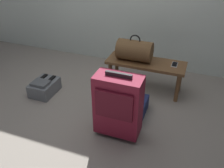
{
  "coord_description": "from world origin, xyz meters",
  "views": [
    {
      "loc": [
        1.05,
        -1.93,
        1.82
      ],
      "look_at": [
        0.17,
        0.44,
        0.25
      ],
      "focal_mm": 39.26,
      "sensor_mm": 36.0,
      "label": 1
    }
  ],
  "objects_px": {
    "bench": "(146,66)",
    "suitcase_upright_burgundy": "(118,105)",
    "backpack_grey": "(44,87)",
    "duffel_bag_brown": "(135,50)",
    "cell_phone": "(175,64)",
    "backpack_navy": "(134,107)"
  },
  "relations": [
    {
      "from": "duffel_bag_brown",
      "to": "backpack_grey",
      "type": "xyz_separation_m",
      "value": [
        -1.05,
        -0.55,
        -0.46
      ]
    },
    {
      "from": "suitcase_upright_burgundy",
      "to": "backpack_navy",
      "type": "xyz_separation_m",
      "value": [
        0.06,
        0.39,
        -0.28
      ]
    },
    {
      "from": "backpack_navy",
      "to": "cell_phone",
      "type": "bearing_deg",
      "value": 59.45
    },
    {
      "from": "cell_phone",
      "to": "backpack_grey",
      "type": "bearing_deg",
      "value": -159.53
    },
    {
      "from": "bench",
      "to": "cell_phone",
      "type": "relative_size",
      "value": 6.94
    },
    {
      "from": "bench",
      "to": "backpack_grey",
      "type": "distance_m",
      "value": 1.35
    },
    {
      "from": "cell_phone",
      "to": "suitcase_upright_burgundy",
      "type": "height_order",
      "value": "suitcase_upright_burgundy"
    },
    {
      "from": "suitcase_upright_burgundy",
      "to": "duffel_bag_brown",
      "type": "bearing_deg",
      "value": 96.51
    },
    {
      "from": "cell_phone",
      "to": "backpack_grey",
      "type": "xyz_separation_m",
      "value": [
        -1.56,
        -0.58,
        -0.33
      ]
    },
    {
      "from": "duffel_bag_brown",
      "to": "backpack_navy",
      "type": "height_order",
      "value": "duffel_bag_brown"
    },
    {
      "from": "cell_phone",
      "to": "suitcase_upright_burgundy",
      "type": "xyz_separation_m",
      "value": [
        -0.4,
        -0.98,
        -0.05
      ]
    },
    {
      "from": "cell_phone",
      "to": "backpack_grey",
      "type": "relative_size",
      "value": 0.38
    },
    {
      "from": "bench",
      "to": "suitcase_upright_burgundy",
      "type": "height_order",
      "value": "suitcase_upright_burgundy"
    },
    {
      "from": "cell_phone",
      "to": "backpack_navy",
      "type": "relative_size",
      "value": 0.38
    },
    {
      "from": "bench",
      "to": "duffel_bag_brown",
      "type": "height_order",
      "value": "duffel_bag_brown"
    },
    {
      "from": "duffel_bag_brown",
      "to": "suitcase_upright_burgundy",
      "type": "relative_size",
      "value": 0.6
    },
    {
      "from": "duffel_bag_brown",
      "to": "backpack_grey",
      "type": "height_order",
      "value": "duffel_bag_brown"
    },
    {
      "from": "bench",
      "to": "backpack_navy",
      "type": "xyz_separation_m",
      "value": [
        0.01,
        -0.55,
        -0.26
      ]
    },
    {
      "from": "backpack_navy",
      "to": "duffel_bag_brown",
      "type": "bearing_deg",
      "value": 106.83
    },
    {
      "from": "bench",
      "to": "backpack_grey",
      "type": "height_order",
      "value": "bench"
    },
    {
      "from": "suitcase_upright_burgundy",
      "to": "bench",
      "type": "bearing_deg",
      "value": 86.89
    },
    {
      "from": "bench",
      "to": "cell_phone",
      "type": "height_order",
      "value": "cell_phone"
    }
  ]
}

